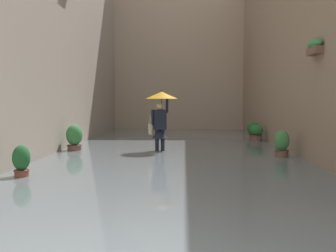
{
  "coord_description": "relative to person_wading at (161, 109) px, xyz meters",
  "views": [
    {
      "loc": [
        -0.32,
        2.65,
        1.69
      ],
      "look_at": [
        0.17,
        -8.79,
        0.94
      ],
      "focal_mm": 40.13,
      "sensor_mm": 36.0,
      "label": 1
    }
  ],
  "objects": [
    {
      "name": "ground_plane",
      "position": [
        -0.41,
        -0.11,
        -1.44
      ],
      "size": [
        60.0,
        60.0,
        0.0
      ],
      "primitive_type": "plane",
      "color": "slate"
    },
    {
      "name": "flood_water",
      "position": [
        -0.41,
        -0.11,
        -1.37
      ],
      "size": [
        7.9,
        24.15,
        0.15
      ],
      "primitive_type": "cube",
      "color": "slate",
      "rests_on": "ground_plane"
    },
    {
      "name": "building_facade_left",
      "position": [
        -4.86,
        -0.11,
        2.71
      ],
      "size": [
        2.04,
        22.15,
        8.3
      ],
      "color": "gray",
      "rests_on": "ground_plane"
    },
    {
      "name": "building_facade_far",
      "position": [
        -0.41,
        -10.09,
        4.02
      ],
      "size": [
        10.7,
        1.8,
        10.93
      ],
      "primitive_type": "cube",
      "color": "tan",
      "rests_on": "ground_plane"
    },
    {
      "name": "person_wading",
      "position": [
        0.0,
        0.0,
        0.0
      ],
      "size": [
        1.01,
        1.01,
        2.06
      ],
      "color": "#2D2319",
      "rests_on": "ground_plane"
    },
    {
      "name": "potted_plant_far_left",
      "position": [
        -3.46,
        1.07,
        -0.98
      ],
      "size": [
        0.4,
        0.4,
        0.89
      ],
      "color": "brown",
      "rests_on": "ground_plane"
    },
    {
      "name": "potted_plant_mid_right",
      "position": [
        2.62,
        4.1,
        -1.01
      ],
      "size": [
        0.36,
        0.36,
        0.8
      ],
      "color": "brown",
      "rests_on": "ground_plane"
    },
    {
      "name": "potted_plant_far_right",
      "position": [
        2.75,
        -0.08,
        -0.94
      ],
      "size": [
        0.51,
        0.51,
        0.96
      ],
      "color": "brown",
      "rests_on": "ground_plane"
    },
    {
      "name": "potted_plant_mid_left",
      "position": [
        -3.56,
        -3.14,
        -1.0
      ],
      "size": [
        0.52,
        0.52,
        0.79
      ],
      "color": "brown",
      "rests_on": "ground_plane"
    },
    {
      "name": "potted_plant_near_left",
      "position": [
        -3.63,
        -4.21,
        -0.98
      ],
      "size": [
        0.53,
        0.53,
        0.83
      ],
      "color": "brown",
      "rests_on": "ground_plane"
    }
  ]
}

